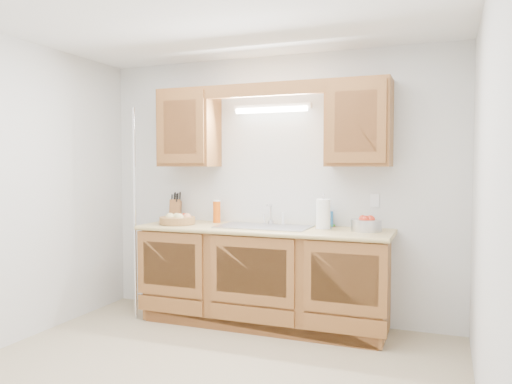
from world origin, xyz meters
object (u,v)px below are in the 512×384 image
at_px(fruit_basket, 177,219).
at_px(knife_block, 175,210).
at_px(apple_bowl, 367,224).
at_px(paper_towel, 323,214).

bearing_deg(fruit_basket, knife_block, 123.41).
xyz_separation_m(knife_block, apple_bowl, (1.95, -0.15, -0.05)).
xyz_separation_m(fruit_basket, paper_towel, (1.39, 0.13, 0.08)).
bearing_deg(knife_block, apple_bowl, -24.48).
distance_m(fruit_basket, paper_towel, 1.39).
bearing_deg(fruit_basket, apple_bowl, 4.22).
bearing_deg(fruit_basket, paper_towel, 5.45).
height_order(knife_block, paper_towel, paper_towel).
distance_m(fruit_basket, apple_bowl, 1.77).
height_order(fruit_basket, paper_towel, paper_towel).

